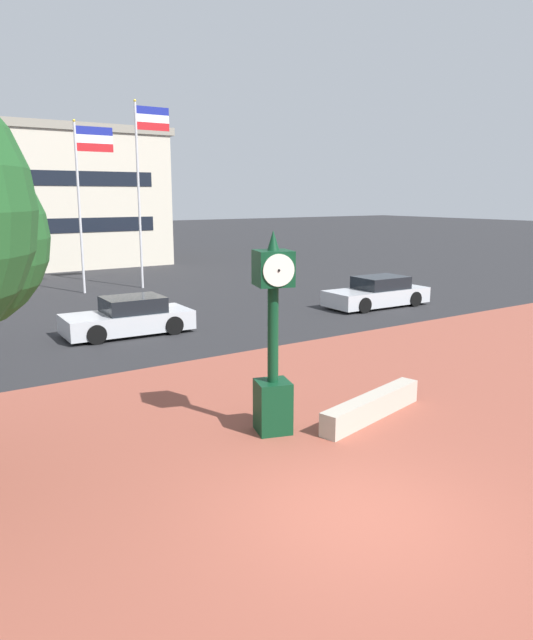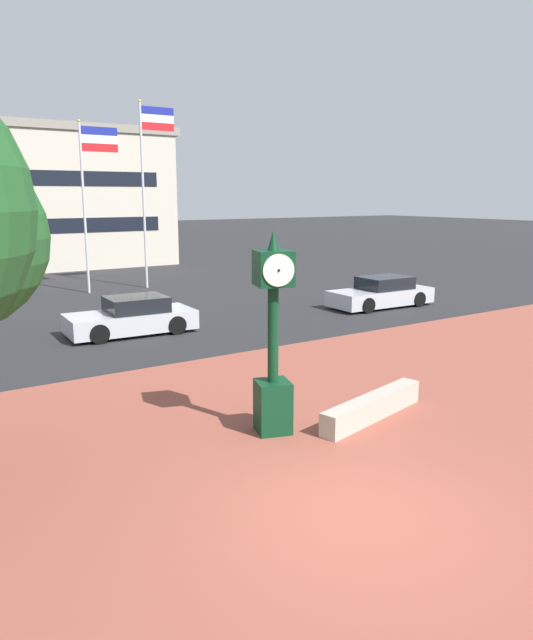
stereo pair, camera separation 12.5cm
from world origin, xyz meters
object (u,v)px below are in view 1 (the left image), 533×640
Objects in this scene: street_clock at (273,345)px; car_street_mid at (129,318)px; flagpole_primary at (84,188)px; flagpole_secondary at (142,176)px; car_street_far at (377,293)px.

street_clock is 0.92× the size of car_street_mid.
flagpole_secondary is at bearing 0.00° from flagpole_primary.
flagpole_secondary reaches higher than flagpole_primary.
flagpole_secondary is at bearing 31.69° from car_street_far.
car_street_far is at bearing -49.55° from flagpole_primary.
car_street_mid is (0.85, 9.90, -1.21)m from street_clock.
street_clock reaches higher than car_street_mid.
car_street_mid is at bearing -100.24° from flagpole_primary.
flagpole_primary is (-9.02, 10.58, 4.43)m from car_street_far.
street_clock is 0.44× the size of flagpole_secondary.
car_street_far is at bearing -92.29° from car_street_mid.
car_street_mid is at bearing 86.85° from car_street_far.
car_street_mid is 0.94× the size of car_street_far.
street_clock is 19.95m from flagpole_primary.
flagpole_secondary is at bearing 91.63° from street_clock.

